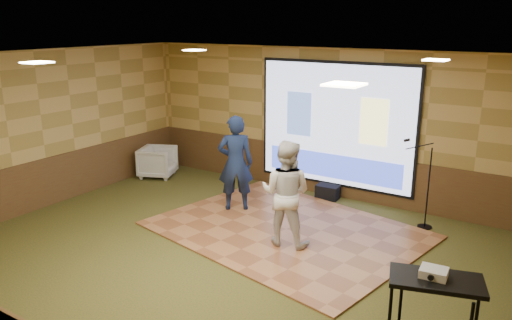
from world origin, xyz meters
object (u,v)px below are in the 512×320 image
Objects in this scene: dance_floor at (286,230)px; duffel_bag at (328,192)px; player_right at (286,193)px; projector at (434,273)px; player_left at (235,163)px; mic_stand at (424,200)px; banquet_chair at (158,162)px; av_table at (434,304)px; projector_screen at (335,126)px.

dance_floor is 1.88m from duffel_bag.
player_right is 3.14m from projector.
player_left reaches higher than duffel_bag.
mic_stand is (3.22, 1.09, -0.44)m from player_left.
projector is (2.66, -1.66, 0.14)m from player_right.
player_left is at bearing -128.99° from banquet_chair.
mic_stand is at bearing 162.60° from player_left.
player_right is 4.61m from banquet_chair.
dance_floor is 1.63m from player_left.
projector is at bearing -36.43° from dance_floor.
dance_floor is 4.39× the size of av_table.
banquet_chair reaches higher than duffel_bag.
banquet_chair is (-2.74, 0.78, -0.59)m from player_left.
mic_stand is at bearing -110.09° from banquet_chair.
player_left reaches higher than mic_stand.
av_table is 0.34m from projector.
av_table is 5.08m from duffel_bag.
player_left is at bearing -152.10° from mic_stand.
av_table is 3.64× the size of projector.
dance_floor is at bearing -128.65° from banquet_chair.
player_left is 1.76m from player_right.
player_right reaches higher than av_table.
dance_floor is 2.37× the size of player_left.
projector_screen is 2.30m from mic_stand.
mic_stand is 2.02× the size of banquet_chair.
projector_screen is 2.53m from dance_floor.
player_right is at bearing -83.01° from projector_screen.
player_left is 4.89m from projector.
projector_screen reaches higher than av_table.
player_right reaches higher than banquet_chair.
dance_floor is 3.72m from av_table.
av_table is 0.63× the size of mic_stand.
mic_stand is (-1.03, 3.60, -0.19)m from av_table.
mic_stand is (-0.99, 3.59, -0.53)m from projector.
player_right is at bearing -82.05° from duffel_bag.
banquet_chair is at bearing -166.67° from projector_screen.
projector_screen reaches higher than banquet_chair.
player_right is (0.31, -2.55, -0.59)m from projector_screen.
player_right is 3.18m from av_table.
dance_floor is (0.06, -2.06, -1.46)m from projector_screen.
banquet_chair is 4.03m from duffel_bag.
av_table reaches higher than dance_floor.
mic_stand is at bearing 100.92° from projector.
projector_screen is at bearing 91.73° from dance_floor.
player_right is at bearing -121.84° from mic_stand.
banquet_chair is (-6.98, 3.29, -0.34)m from av_table.
mic_stand is at bearing -12.31° from duffel_bag.
mic_stand is at bearing -17.43° from projector_screen.
dance_floor is 15.99× the size of projector.
projector is 3.76m from mic_stand.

